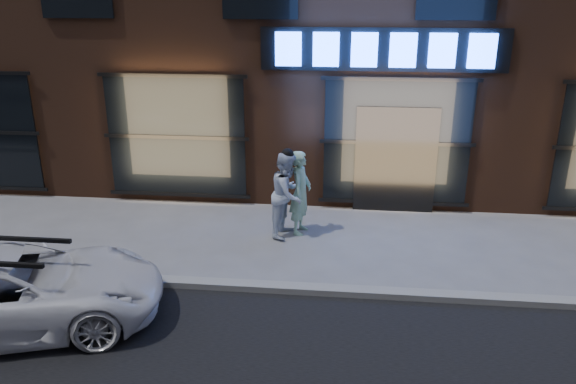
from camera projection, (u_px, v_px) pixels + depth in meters
The scene contains 5 objects.
ground at pixel (408, 298), 9.25m from camera, with size 90.00×90.00×0.00m, color slate.
curb at pixel (408, 295), 9.23m from camera, with size 60.00×0.25×0.12m, color gray.
man_bowtie at pixel (301, 193), 11.47m from camera, with size 0.64×0.42×1.76m, color #B1E9C6.
man_cap at pixel (287, 194), 11.36m from camera, with size 0.86×0.67×1.76m, color white.
white_suv at pixel (12, 291), 8.28m from camera, with size 2.01×4.35×1.21m, color white.
Camera 1 is at (-1.12, -8.27, 4.80)m, focal length 35.00 mm.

